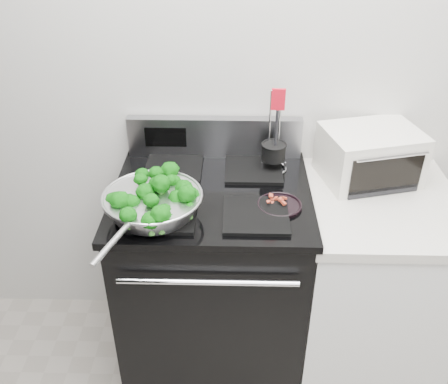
{
  "coord_description": "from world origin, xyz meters",
  "views": [
    {
      "loc": [
        -0.21,
        -0.26,
        2.01
      ],
      "look_at": [
        -0.25,
        1.36,
        0.98
      ],
      "focal_mm": 40.0,
      "sensor_mm": 36.0,
      "label": 1
    }
  ],
  "objects_px": {
    "bacon_plate": "(280,203)",
    "toaster_oven": "(370,155)",
    "utensil_holder": "(273,156)",
    "gas_range": "(213,278)",
    "skillet": "(153,203)"
  },
  "relations": [
    {
      "from": "utensil_holder",
      "to": "bacon_plate",
      "type": "bearing_deg",
      "value": -85.58
    },
    {
      "from": "gas_range",
      "to": "utensil_holder",
      "type": "bearing_deg",
      "value": 35.05
    },
    {
      "from": "gas_range",
      "to": "toaster_oven",
      "type": "bearing_deg",
      "value": 14.6
    },
    {
      "from": "bacon_plate",
      "to": "utensil_holder",
      "type": "bearing_deg",
      "value": 91.84
    },
    {
      "from": "bacon_plate",
      "to": "toaster_oven",
      "type": "distance_m",
      "value": 0.48
    },
    {
      "from": "toaster_oven",
      "to": "utensil_holder",
      "type": "bearing_deg",
      "value": 164.5
    },
    {
      "from": "skillet",
      "to": "bacon_plate",
      "type": "bearing_deg",
      "value": 26.72
    },
    {
      "from": "gas_range",
      "to": "toaster_oven",
      "type": "relative_size",
      "value": 2.57
    },
    {
      "from": "gas_range",
      "to": "skillet",
      "type": "xyz_separation_m",
      "value": [
        -0.21,
        -0.18,
        0.52
      ]
    },
    {
      "from": "skillet",
      "to": "bacon_plate",
      "type": "xyz_separation_m",
      "value": [
        0.47,
        0.07,
        -0.04
      ]
    },
    {
      "from": "skillet",
      "to": "toaster_oven",
      "type": "xyz_separation_m",
      "value": [
        0.86,
        0.35,
        0.02
      ]
    },
    {
      "from": "utensil_holder",
      "to": "toaster_oven",
      "type": "xyz_separation_m",
      "value": [
        0.4,
        -0.01,
        0.01
      ]
    },
    {
      "from": "bacon_plate",
      "to": "utensil_holder",
      "type": "distance_m",
      "value": 0.29
    },
    {
      "from": "bacon_plate",
      "to": "toaster_oven",
      "type": "xyz_separation_m",
      "value": [
        0.39,
        0.27,
        0.06
      ]
    },
    {
      "from": "gas_range",
      "to": "bacon_plate",
      "type": "distance_m",
      "value": 0.56
    }
  ]
}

